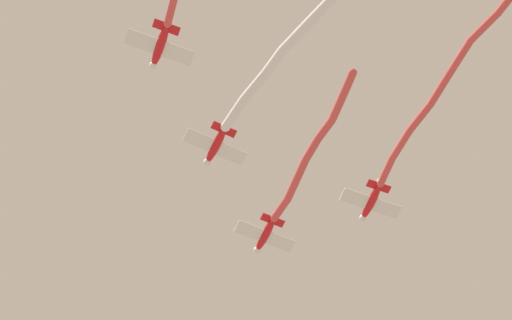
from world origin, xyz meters
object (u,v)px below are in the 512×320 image
at_px(airplane_lead, 265,235).
at_px(airplane_right_wing, 371,202).
at_px(airplane_slot, 160,47).
at_px(airplane_left_wing, 216,146).

bearing_deg(airplane_lead, airplane_right_wing, -133.00).
relative_size(airplane_right_wing, airplane_slot, 1.00).
height_order(airplane_lead, airplane_right_wing, airplane_right_wing).
relative_size(airplane_left_wing, airplane_right_wing, 1.01).
distance_m(airplane_left_wing, airplane_slot, 10.75).
bearing_deg(airplane_left_wing, airplane_lead, -51.05).
bearing_deg(airplane_slot, airplane_left_wing, -46.10).
bearing_deg(airplane_lead, airplane_left_wing, 130.94).
distance_m(airplane_lead, airplane_right_wing, 10.76).
height_order(airplane_lead, airplane_slot, airplane_lead).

